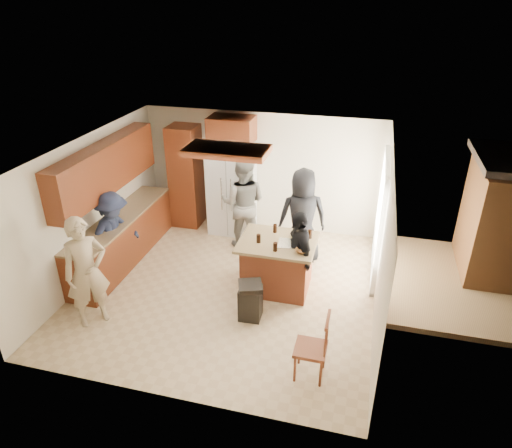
% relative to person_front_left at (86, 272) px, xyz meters
% --- Properties ---
extents(room_shell, '(8.00, 5.20, 5.00)m').
position_rel_person_front_left_xyz_m(room_shell, '(6.13, 3.01, -0.03)').
color(room_shell, tan).
rests_on(room_shell, ground).
extents(person_front_left, '(0.79, 0.81, 1.79)m').
position_rel_person_front_left_xyz_m(person_front_left, '(0.00, 0.00, 0.00)').
color(person_front_left, tan).
rests_on(person_front_left, ground).
extents(person_behind_left, '(0.96, 0.63, 1.89)m').
position_rel_person_front_left_xyz_m(person_behind_left, '(1.62, 2.89, 0.05)').
color(person_behind_left, gray).
rests_on(person_behind_left, ground).
extents(person_behind_right, '(1.04, 0.84, 1.85)m').
position_rel_person_front_left_xyz_m(person_behind_right, '(2.84, 2.60, 0.03)').
color(person_behind_right, black).
rests_on(person_behind_right, ground).
extents(person_side_right, '(0.83, 1.01, 1.54)m').
position_rel_person_front_left_xyz_m(person_side_right, '(2.95, 1.54, -0.13)').
color(person_side_right, black).
rests_on(person_side_right, ground).
extents(person_counter, '(0.76, 1.13, 1.60)m').
position_rel_person_front_left_xyz_m(person_counter, '(-0.31, 1.32, -0.09)').
color(person_counter, '#1B2036').
rests_on(person_counter, ground).
extents(left_cabinetry, '(0.64, 3.00, 2.30)m').
position_rel_person_front_left_xyz_m(left_cabinetry, '(-0.49, 1.76, 0.06)').
color(left_cabinetry, maroon).
rests_on(left_cabinetry, ground).
extents(back_wall_units, '(1.80, 0.60, 2.45)m').
position_rel_person_front_left_xyz_m(back_wall_units, '(0.42, 3.56, 0.48)').
color(back_wall_units, maroon).
rests_on(back_wall_units, ground).
extents(refrigerator, '(0.90, 0.76, 1.80)m').
position_rel_person_front_left_xyz_m(refrigerator, '(1.20, 3.48, 0.00)').
color(refrigerator, white).
rests_on(refrigerator, ground).
extents(kitchen_island, '(1.28, 1.03, 0.93)m').
position_rel_person_front_left_xyz_m(kitchen_island, '(2.59, 1.59, -0.42)').
color(kitchen_island, '#A7492B').
rests_on(kitchen_island, ground).
extents(island_items, '(0.91, 0.71, 0.15)m').
position_rel_person_front_left_xyz_m(island_items, '(2.82, 1.50, 0.07)').
color(island_items, silver).
rests_on(island_items, kitchen_island).
extents(trash_bin, '(0.46, 0.46, 0.63)m').
position_rel_person_front_left_xyz_m(trash_bin, '(2.36, 0.69, -0.58)').
color(trash_bin, black).
rests_on(trash_bin, ground).
extents(spindle_chair, '(0.42, 0.42, 0.99)m').
position_rel_person_front_left_xyz_m(spindle_chair, '(3.46, -0.30, -0.44)').
color(spindle_chair, maroon).
rests_on(spindle_chair, ground).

